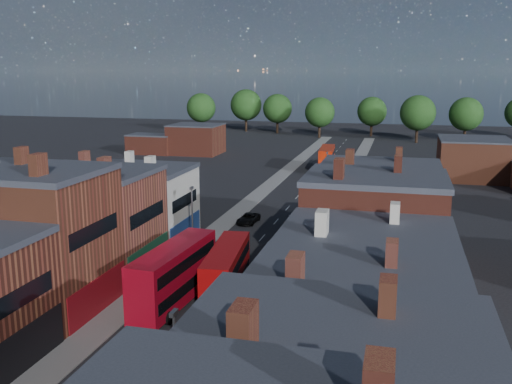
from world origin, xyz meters
The scene contains 11 objects.
pavement_west centered at (-6.50, 50.00, 0.06)m, with size 3.00×200.00×0.12m, color gray.
pavement_east centered at (6.50, 50.00, 0.06)m, with size 3.00×200.00×0.12m, color gray.
terrace_east centered at (14.00, 0.00, 6.39)m, with size 12.00×80.00×12.77m, color maroon.
lamp_post_1 centered at (5.20, 0.00, 4.70)m, with size 0.25×0.70×8.12m.
lamp_post_2 centered at (-5.20, 30.00, 4.70)m, with size 0.25×0.70×8.12m.
lamp_post_3 centered at (5.20, 60.00, 4.70)m, with size 0.25×0.70×8.12m.
bus_0 centered at (-2.57, 18.46, 2.84)m, with size 3.71×12.35×5.26m.
bus_1 centered at (1.50, 20.62, 2.58)m, with size 3.77×11.31×4.79m.
bus_2 centered at (1.50, 88.65, 2.68)m, with size 3.48×11.66×4.97m.
car_2 centered at (-3.44, 46.29, 0.66)m, with size 2.19×4.75×1.32m, color black.
car_3 centered at (2.89, 45.18, 0.65)m, with size 1.83×4.49×1.30m, color white.
Camera 1 is at (16.03, -25.22, 20.11)m, focal length 40.00 mm.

